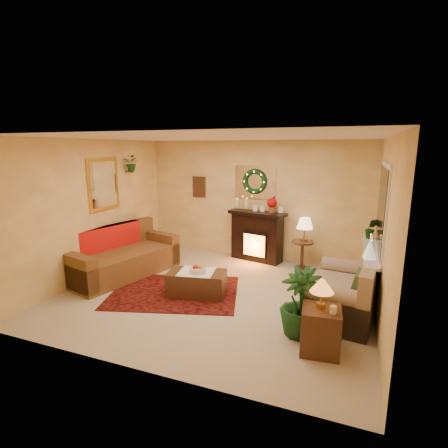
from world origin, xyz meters
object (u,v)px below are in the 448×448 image
(end_table_square, at_px, (320,331))
(coffee_table, at_px, (197,283))
(loveseat, at_px, (343,287))
(sofa, at_px, (123,254))
(side_table_round, at_px, (302,253))
(fireplace, at_px, (257,236))

(end_table_square, bearing_deg, coffee_table, 155.11)
(loveseat, height_order, end_table_square, loveseat)
(sofa, relative_size, coffee_table, 2.28)
(side_table_round, distance_m, end_table_square, 3.04)
(sofa, distance_m, end_table_square, 4.09)
(coffee_table, bearing_deg, end_table_square, -36.21)
(loveseat, bearing_deg, side_table_round, 122.35)
(fireplace, distance_m, loveseat, 2.78)
(loveseat, relative_size, side_table_round, 2.64)
(side_table_round, height_order, coffee_table, side_table_round)
(fireplace, xyz_separation_m, coffee_table, (-0.42, -2.19, -0.34))
(sofa, height_order, side_table_round, sofa)
(sofa, height_order, end_table_square, sofa)
(side_table_round, distance_m, coffee_table, 2.45)
(side_table_round, bearing_deg, loveseat, -64.18)
(sofa, relative_size, side_table_round, 3.76)
(fireplace, relative_size, coffee_table, 1.16)
(fireplace, distance_m, side_table_round, 1.07)
(sofa, bearing_deg, end_table_square, -4.28)
(end_table_square, bearing_deg, sofa, 161.20)
(sofa, xyz_separation_m, end_table_square, (3.87, -1.32, -0.16))
(sofa, height_order, loveseat, sofa)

